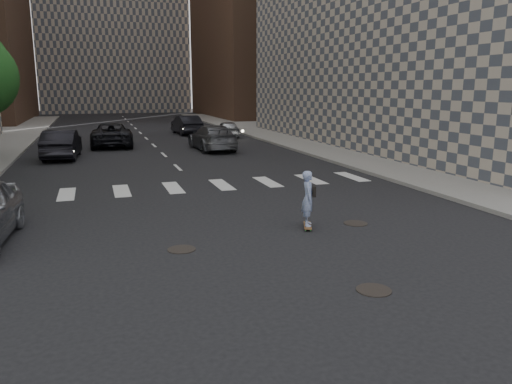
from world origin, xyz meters
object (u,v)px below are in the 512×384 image
traffic_car_c (112,135)px  traffic_car_a (62,144)px  skateboarder (308,198)px  traffic_car_e (186,125)px  traffic_car_b (212,138)px  traffic_car_d (228,129)px

traffic_car_c → traffic_car_a: bearing=62.6°
skateboarder → traffic_car_e: bearing=107.5°
traffic_car_a → traffic_car_c: traffic_car_a is taller
traffic_car_b → traffic_car_e: 11.12m
traffic_car_e → traffic_car_c: bearing=44.0°
traffic_car_d → skateboarder: bearing=85.6°
traffic_car_c → traffic_car_e: 9.55m
traffic_car_a → traffic_car_c: size_ratio=0.86×
skateboarder → traffic_car_b: 18.42m
traffic_car_d → traffic_car_a: bearing=41.7°
skateboarder → traffic_car_e: (1.86, 29.47, -0.08)m
skateboarder → traffic_car_b: size_ratio=0.30×
traffic_car_b → traffic_car_d: bearing=-113.7°
skateboarder → traffic_car_d: (4.53, 26.00, -0.23)m
traffic_car_d → traffic_car_c: bearing=27.5°
skateboarder → traffic_car_b: (1.51, 18.36, -0.08)m
traffic_car_b → traffic_car_e: bearing=-94.0°
skateboarder → traffic_car_c: skateboarder is taller
traffic_car_c → traffic_car_d: 9.74m
skateboarder → traffic_car_d: size_ratio=0.44×
traffic_car_b → traffic_car_d: traffic_car_b is taller
traffic_car_a → traffic_car_d: (11.91, 8.74, -0.16)m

